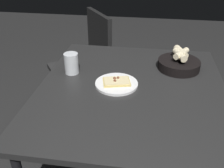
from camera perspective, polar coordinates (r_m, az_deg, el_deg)
name	(u,v)px	position (r m, az deg, el deg)	size (l,w,h in m)	color
dining_table	(132,96)	(1.42, 4.36, -2.78)	(1.00, 1.11, 0.75)	black
pizza_plate	(117,83)	(1.39, 1.01, 0.16)	(0.23, 0.23, 0.04)	white
bread_basket	(179,63)	(1.61, 14.70, 4.52)	(0.25, 0.25, 0.12)	black
beer_glass	(72,64)	(1.52, -8.98, 4.34)	(0.08, 0.08, 0.12)	silver
chair_near	(87,60)	(2.23, -5.49, 5.38)	(0.61, 0.61, 0.92)	#242424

